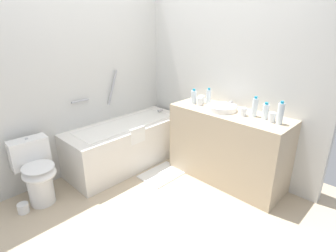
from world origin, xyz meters
TOP-DOWN VIEW (x-y plane):
  - ground_plane at (0.00, 0.00)m, footprint 3.63×3.63m
  - wall_back_tiled at (0.00, 1.21)m, footprint 3.03×0.10m
  - wall_right_mirror at (1.37, 0.00)m, footprint 0.10×2.72m
  - bathtub at (0.44, 0.84)m, footprint 1.64×0.65m
  - toilet at (-0.75, 0.86)m, footprint 0.40×0.54m
  - vanity_counter at (1.05, -0.34)m, footprint 0.53×1.42m
  - sink_basin at (1.03, -0.25)m, footprint 0.34×0.34m
  - sink_faucet at (1.23, -0.25)m, footprint 0.11×0.15m
  - water_bottle_0 at (1.06, -0.91)m, footprint 0.06×0.06m
  - water_bottle_1 at (1.02, 0.17)m, footprint 0.07×0.07m
  - water_bottle_2 at (1.10, -0.62)m, footprint 0.06×0.06m
  - water_bottle_3 at (1.10, -0.74)m, footprint 0.06×0.06m
  - water_bottle_4 at (1.09, -0.01)m, footprint 0.06×0.06m
  - drinking_glass_0 at (1.04, -0.52)m, footprint 0.08×0.08m
  - drinking_glass_1 at (1.07, -0.83)m, footprint 0.07×0.07m
  - drinking_glass_2 at (1.01, 0.07)m, footprint 0.07×0.07m
  - drinking_glass_3 at (1.10, 0.11)m, footprint 0.08×0.08m
  - bath_mat at (0.56, 0.28)m, footprint 0.56×0.39m
  - toilet_paper_roll at (-0.97, 0.79)m, footprint 0.11×0.11m

SIDE VIEW (x-z plane):
  - ground_plane at x=0.00m, z-range 0.00..0.00m
  - bath_mat at x=0.56m, z-range 0.00..0.01m
  - toilet_paper_roll at x=-0.97m, z-range 0.00..0.10m
  - bathtub at x=0.44m, z-range -0.31..0.94m
  - toilet at x=-0.75m, z-range 0.01..0.72m
  - vanity_counter at x=1.05m, z-range 0.00..0.89m
  - sink_basin at x=1.03m, z-range 0.89..0.95m
  - sink_faucet at x=1.23m, z-range 0.88..0.96m
  - drinking_glass_0 at x=1.04m, z-range 0.89..0.97m
  - drinking_glass_2 at x=1.01m, z-range 0.89..0.98m
  - drinking_glass_3 at x=1.10m, z-range 0.89..0.98m
  - drinking_glass_1 at x=1.07m, z-range 0.89..0.99m
  - water_bottle_3 at x=1.10m, z-range 0.88..1.06m
  - water_bottle_1 at x=1.02m, z-range 0.88..1.07m
  - water_bottle_4 at x=1.09m, z-range 0.88..1.10m
  - water_bottle_2 at x=1.10m, z-range 0.88..1.10m
  - water_bottle_0 at x=1.06m, z-range 0.88..1.12m
  - wall_back_tiled at x=0.00m, z-range 0.00..2.47m
  - wall_right_mirror at x=1.37m, z-range 0.00..2.47m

